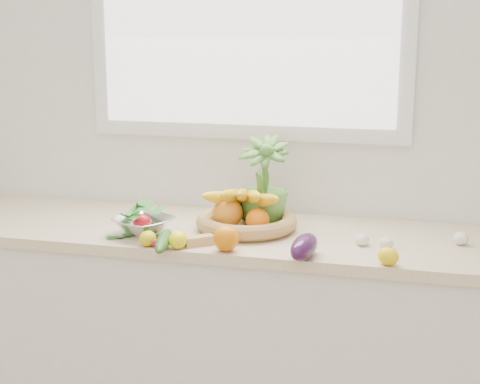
% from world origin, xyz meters
% --- Properties ---
extents(back_wall, '(4.50, 0.02, 2.70)m').
position_xyz_m(back_wall, '(0.00, 2.25, 1.35)').
color(back_wall, white).
rests_on(back_wall, ground).
extents(counter_cabinet, '(2.20, 0.58, 0.86)m').
position_xyz_m(counter_cabinet, '(0.00, 1.95, 0.43)').
color(counter_cabinet, silver).
rests_on(counter_cabinet, ground).
extents(countertop, '(2.24, 0.62, 0.04)m').
position_xyz_m(countertop, '(0.00, 1.95, 0.88)').
color(countertop, beige).
rests_on(countertop, counter_cabinet).
extents(orange_loose, '(0.12, 0.12, 0.09)m').
position_xyz_m(orange_loose, '(0.06, 1.68, 0.94)').
color(orange_loose, orange).
rests_on(orange_loose, countertop).
extents(lemon_a, '(0.07, 0.08, 0.05)m').
position_xyz_m(lemon_a, '(-0.21, 1.67, 0.93)').
color(lemon_a, yellow).
rests_on(lemon_a, countertop).
extents(lemon_b, '(0.07, 0.08, 0.06)m').
position_xyz_m(lemon_b, '(-0.10, 1.67, 0.93)').
color(lemon_b, yellow).
rests_on(lemon_b, countertop).
extents(lemon_c, '(0.09, 0.09, 0.06)m').
position_xyz_m(lemon_c, '(0.61, 1.67, 0.93)').
color(lemon_c, yellow).
rests_on(lemon_c, countertop).
extents(apple, '(0.08, 0.08, 0.07)m').
position_xyz_m(apple, '(-0.29, 1.81, 0.94)').
color(apple, red).
rests_on(apple, countertop).
extents(ginger, '(0.11, 0.10, 0.03)m').
position_xyz_m(ginger, '(-0.05, 1.73, 0.92)').
color(ginger, tan).
rests_on(ginger, countertop).
extents(garlic_a, '(0.06, 0.06, 0.04)m').
position_xyz_m(garlic_a, '(0.51, 1.86, 0.92)').
color(garlic_a, white).
rests_on(garlic_a, countertop).
extents(garlic_b, '(0.07, 0.07, 0.05)m').
position_xyz_m(garlic_b, '(0.84, 1.96, 0.92)').
color(garlic_b, silver).
rests_on(garlic_b, countertop).
extents(garlic_c, '(0.06, 0.06, 0.04)m').
position_xyz_m(garlic_c, '(0.59, 1.84, 0.92)').
color(garlic_c, beige).
rests_on(garlic_c, countertop).
extents(eggplant, '(0.10, 0.21, 0.08)m').
position_xyz_m(eggplant, '(0.33, 1.67, 0.94)').
color(eggplant, '#2F0E35').
rests_on(eggplant, countertop).
extents(cucumber, '(0.10, 0.26, 0.05)m').
position_xyz_m(cucumber, '(-0.16, 1.67, 0.92)').
color(cucumber, '#284F17').
rests_on(cucumber, countertop).
extents(radish, '(0.03, 0.03, 0.03)m').
position_xyz_m(radish, '(-0.19, 1.67, 0.91)').
color(radish, '#B4163A').
rests_on(radish, countertop).
extents(potted_herb, '(0.20, 0.20, 0.35)m').
position_xyz_m(potted_herb, '(0.12, 2.01, 1.07)').
color(potted_herb, '#4C8630').
rests_on(potted_herb, countertop).
extents(fruit_basket, '(0.42, 0.42, 0.19)m').
position_xyz_m(fruit_basket, '(0.07, 1.95, 0.95)').
color(fruit_basket, tan).
rests_on(fruit_basket, countertop).
extents(colander_with_spinach, '(0.27, 0.27, 0.11)m').
position_xyz_m(colander_with_spinach, '(-0.28, 1.80, 0.96)').
color(colander_with_spinach, silver).
rests_on(colander_with_spinach, countertop).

